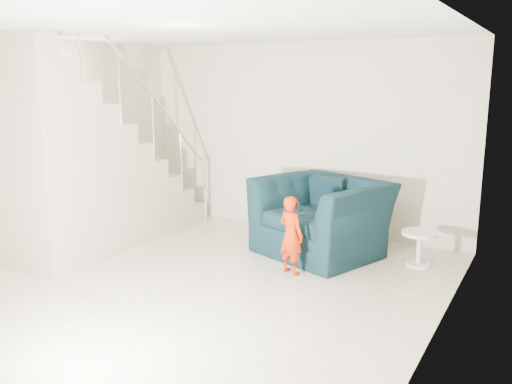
% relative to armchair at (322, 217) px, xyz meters
% --- Properties ---
extents(floor, '(5.50, 5.50, 0.00)m').
position_rel_armchair_xyz_m(floor, '(-0.76, -1.81, -0.48)').
color(floor, gray).
rests_on(floor, ground).
extents(ceiling, '(5.50, 5.50, 0.00)m').
position_rel_armchair_xyz_m(ceiling, '(-0.76, -1.81, 2.22)').
color(ceiling, silver).
rests_on(ceiling, back_wall).
extents(back_wall, '(5.00, 0.00, 5.00)m').
position_rel_armchair_xyz_m(back_wall, '(-0.76, 0.94, 0.87)').
color(back_wall, '#BAAD97').
rests_on(back_wall, floor).
extents(left_wall, '(0.00, 5.50, 5.50)m').
position_rel_armchair_xyz_m(left_wall, '(-3.26, -1.81, 0.87)').
color(left_wall, '#BAAD97').
rests_on(left_wall, floor).
extents(right_wall, '(0.00, 5.50, 5.50)m').
position_rel_armchair_xyz_m(right_wall, '(1.74, -1.81, 0.87)').
color(right_wall, '#BAAD97').
rests_on(right_wall, floor).
extents(armchair, '(1.81, 1.70, 0.95)m').
position_rel_armchair_xyz_m(armchair, '(0.00, 0.00, 0.00)').
color(armchair, black).
rests_on(armchair, floor).
extents(toddler, '(0.38, 0.31, 0.91)m').
position_rel_armchair_xyz_m(toddler, '(-0.02, -0.85, -0.02)').
color(toddler, '#8B0904').
rests_on(toddler, floor).
extents(side_table, '(0.42, 0.42, 0.42)m').
position_rel_armchair_xyz_m(side_table, '(1.20, 0.13, -0.19)').
color(side_table, silver).
rests_on(side_table, floor).
extents(staircase, '(1.02, 3.03, 3.62)m').
position_rel_armchair_xyz_m(staircase, '(-2.76, -1.26, 0.47)').
color(staircase, '#ADA089').
rests_on(staircase, floor).
extents(cushion, '(0.46, 0.22, 0.45)m').
position_rel_armchair_xyz_m(cushion, '(-0.06, 0.33, 0.25)').
color(cushion, black).
rests_on(cushion, armchair).
extents(throw, '(0.05, 0.50, 0.56)m').
position_rel_armchair_xyz_m(throw, '(-0.66, 0.00, 0.12)').
color(throw, black).
rests_on(throw, armchair).
extents(phone, '(0.04, 0.05, 0.10)m').
position_rel_armchair_xyz_m(phone, '(0.08, -0.87, 0.31)').
color(phone, black).
rests_on(phone, toddler).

